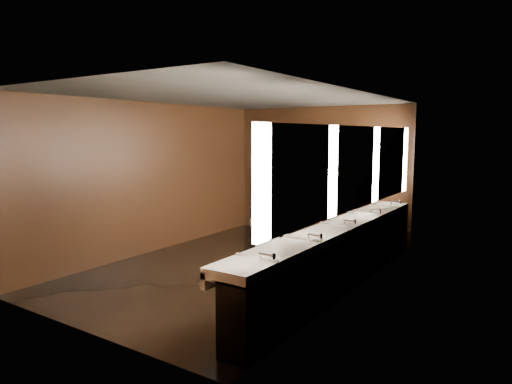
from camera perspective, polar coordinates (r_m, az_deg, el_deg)
floor at (r=7.73m, az=-2.03°, el=-9.39°), size 6.00×6.00×0.00m
ceiling at (r=7.43m, az=-2.13°, el=11.77°), size 4.00×6.00×0.02m
wall_back at (r=10.03m, az=7.94°, el=2.53°), size 4.00×0.02×2.80m
wall_front at (r=5.33m, az=-21.21°, el=-2.03°), size 4.00×0.02×2.80m
wall_left at (r=8.76m, az=-12.79°, el=1.74°), size 0.02×6.00×2.80m
wall_right at (r=6.50m, az=12.41°, el=-0.11°), size 0.02×6.00×2.80m
sink_counter at (r=6.75m, az=10.55°, el=-7.62°), size 0.55×5.40×1.01m
mirror_band at (r=6.47m, az=12.33°, el=2.98°), size 0.06×5.03×1.15m
person at (r=5.99m, az=1.48°, el=-5.74°), size 0.51×0.69×1.74m
trash_bin at (r=5.26m, az=-0.45°, el=-14.25°), size 0.47×0.47×0.57m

